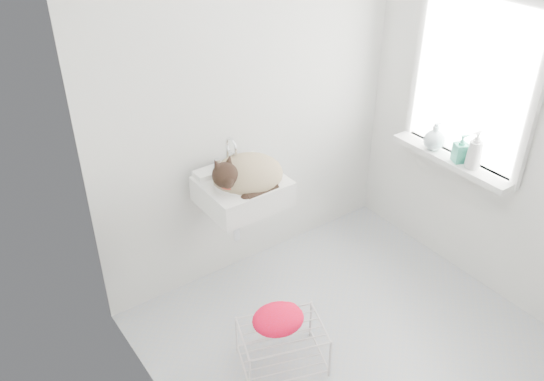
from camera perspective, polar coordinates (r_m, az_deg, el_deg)
floor at (r=3.64m, az=7.32°, el=-14.33°), size 2.20×2.00×0.02m
back_wall at (r=3.58m, az=-2.08°, el=9.51°), size 2.20×0.02×2.50m
right_wall at (r=3.67m, az=21.77°, el=7.76°), size 0.02×2.00×2.50m
left_wall at (r=2.35m, az=-11.03°, el=-4.44°), size 0.02×2.00×2.50m
window_glass at (r=3.72m, az=19.46°, el=10.25°), size 0.01×0.80×1.00m
window_frame at (r=3.71m, az=19.31°, el=10.21°), size 0.04×0.90×1.10m
windowsill at (r=3.87m, az=17.42°, el=2.94°), size 0.16×0.88×0.04m
sink at (r=3.44m, az=-2.99°, el=1.06°), size 0.50×0.43×0.20m
faucet at (r=3.51m, az=-4.65°, el=4.25°), size 0.18×0.13×0.18m
cat at (r=3.42m, az=-2.67°, el=1.57°), size 0.49×0.44×0.28m
wire_rack at (r=3.37m, az=1.01°, el=-15.12°), size 0.54×0.45×0.27m
towel at (r=3.27m, az=0.61°, el=-13.09°), size 0.34×0.28×0.12m
bottle_a at (r=3.78m, az=19.24°, el=2.16°), size 0.09×0.09×0.21m
bottle_b at (r=3.83m, az=18.08°, el=2.78°), size 0.11×0.11×0.18m
bottle_c at (r=3.94m, az=15.70°, el=4.05°), size 0.17×0.17×0.18m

